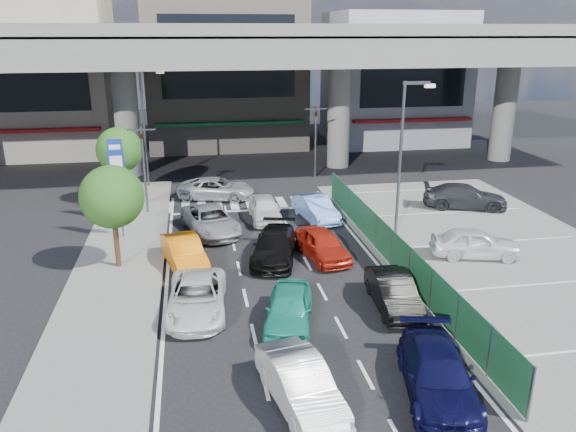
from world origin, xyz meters
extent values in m
plane|color=black|center=(0.00, 0.00, 0.00)|extent=(120.00, 120.00, 0.00)
cube|color=slate|center=(11.00, 2.00, 0.03)|extent=(12.00, 28.00, 0.06)
cube|color=slate|center=(-7.00, 4.00, 0.06)|extent=(4.00, 30.00, 0.12)
cylinder|color=slate|center=(-8.00, 22.00, 4.00)|extent=(1.80, 1.80, 8.00)
cylinder|color=slate|center=(8.00, 22.00, 4.00)|extent=(1.80, 1.80, 8.00)
cylinder|color=slate|center=(22.00, 22.00, 4.00)|extent=(1.80, 1.80, 8.00)
cube|color=slate|center=(0.00, 22.00, 9.00)|extent=(64.00, 14.00, 2.00)
cube|color=slate|center=(0.00, 15.20, 10.30)|extent=(64.00, 0.40, 0.90)
cube|color=slate|center=(0.00, 28.80, 10.30)|extent=(64.00, 0.40, 0.90)
cube|color=gray|center=(-16.00, 32.00, 6.50)|extent=(12.00, 10.00, 13.00)
cube|color=red|center=(-16.00, 26.90, 2.80)|extent=(10.80, 1.60, 0.25)
cube|color=black|center=(-16.00, 26.98, 7.15)|extent=(9.60, 0.10, 5.85)
cube|color=gray|center=(0.00, 33.00, 7.50)|extent=(14.00, 10.00, 15.00)
cube|color=#156A30|center=(0.00, 27.90, 2.80)|extent=(12.60, 1.60, 0.25)
cube|color=black|center=(0.00, 27.98, 8.25)|extent=(11.20, 0.10, 6.75)
cube|color=gray|center=(16.00, 32.00, 6.00)|extent=(12.00, 10.00, 12.00)
cube|color=red|center=(16.00, 26.90, 2.80)|extent=(10.80, 1.60, 0.25)
cube|color=black|center=(16.00, 26.98, 6.60)|extent=(9.60, 0.10, 5.40)
cylinder|color=#595B60|center=(-6.20, 12.00, 2.60)|extent=(0.14, 0.14, 5.20)
cube|color=#595B60|center=(-6.20, 12.00, 5.00)|extent=(1.60, 0.08, 0.08)
imported|color=black|center=(-6.20, 12.00, 4.70)|extent=(0.26, 1.24, 0.50)
cylinder|color=#595B60|center=(5.50, 19.00, 2.60)|extent=(0.14, 0.14, 5.20)
cube|color=#595B60|center=(5.50, 19.00, 5.00)|extent=(1.60, 0.08, 0.08)
imported|color=black|center=(5.50, 19.00, 4.70)|extent=(0.26, 1.24, 0.50)
cylinder|color=#595B60|center=(7.00, 6.00, 4.00)|extent=(0.16, 0.16, 8.00)
cube|color=#595B60|center=(7.60, 6.00, 7.90)|extent=(1.40, 0.15, 0.15)
cube|color=silver|center=(8.30, 6.00, 7.75)|extent=(0.50, 0.22, 0.18)
cylinder|color=#595B60|center=(-6.50, 18.00, 4.00)|extent=(0.16, 0.16, 8.00)
cube|color=#595B60|center=(-5.90, 18.00, 7.90)|extent=(1.40, 0.15, 0.15)
cube|color=silver|center=(-5.20, 18.00, 7.75)|extent=(0.50, 0.22, 0.18)
cylinder|color=#595B60|center=(-7.20, 8.00, 1.10)|extent=(0.10, 0.10, 2.20)
cube|color=navy|center=(-7.20, 8.00, 3.20)|extent=(0.80, 0.12, 3.00)
cube|color=white|center=(-7.20, 7.93, 3.20)|extent=(0.60, 0.02, 2.40)
cylinder|color=#595B60|center=(-7.60, 11.00, 1.10)|extent=(0.10, 0.10, 2.20)
cube|color=navy|center=(-7.60, 11.00, 3.20)|extent=(0.80, 0.12, 3.00)
cube|color=white|center=(-7.60, 10.93, 3.20)|extent=(0.60, 0.02, 2.40)
cylinder|color=#382314|center=(-7.00, 4.00, 1.20)|extent=(0.24, 0.24, 2.40)
sphere|color=#1D4814|center=(-7.00, 4.00, 3.40)|extent=(2.80, 2.80, 2.80)
cylinder|color=#382314|center=(-7.80, 14.50, 1.20)|extent=(0.24, 0.24, 2.40)
sphere|color=#1D4814|center=(-7.80, 14.50, 3.40)|extent=(2.80, 2.80, 2.80)
imported|color=white|center=(-0.72, -7.10, 0.69)|extent=(2.25, 4.39, 1.38)
imported|color=black|center=(3.36, -7.33, 0.69)|extent=(2.91, 5.06, 1.38)
imported|color=white|center=(-3.55, -0.94, 0.65)|extent=(2.52, 4.86, 1.31)
imported|color=teal|center=(-0.24, -2.50, 0.69)|extent=(2.57, 4.33, 1.38)
imported|color=black|center=(4.00, -1.86, 0.67)|extent=(1.71, 4.17, 1.34)
imported|color=orange|center=(-4.03, 3.67, 0.69)|extent=(2.36, 4.41, 1.38)
imported|color=black|center=(0.18, 3.76, 0.69)|extent=(3.07, 5.09, 1.38)
imported|color=red|center=(2.44, 3.59, 0.69)|extent=(2.33, 4.28, 1.38)
imported|color=#989B9F|center=(-2.64, 8.06, 0.69)|extent=(3.46, 5.38, 1.38)
imported|color=silver|center=(0.50, 9.64, 0.69)|extent=(1.65, 4.06, 1.38)
imported|color=#709DF1|center=(3.37, 9.21, 0.69)|extent=(2.15, 4.37, 1.38)
imported|color=#9B9CA2|center=(-2.01, 14.44, 0.68)|extent=(5.28, 3.41, 1.35)
imported|color=silver|center=(9.59, 2.34, 0.77)|extent=(4.44, 2.66, 1.42)
imported|color=#292A2E|center=(12.77, 9.73, 0.78)|extent=(5.33, 3.52, 1.44)
cone|color=red|center=(5.89, 6.36, 0.45)|extent=(0.46, 0.46, 0.78)
camera|label=1|loc=(-3.43, -20.61, 10.34)|focal=35.00mm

